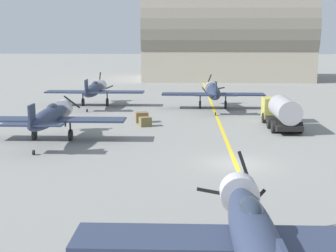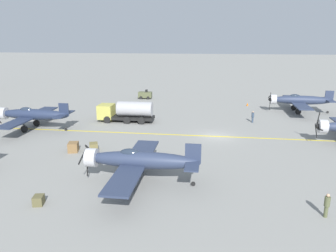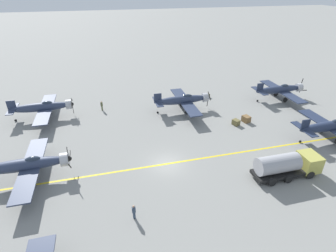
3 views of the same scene
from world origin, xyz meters
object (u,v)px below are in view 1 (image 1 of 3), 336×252
Objects in this scene: airplane_near_center at (253,235)px; supply_crate_outboard at (142,117)px; airplane_far_left at (94,90)px; supply_crate_by_tanker at (145,122)px; airplane_far_center at (213,92)px; fuel_tanker at (282,112)px; airplane_mid_left at (50,117)px; hangar at (225,38)px; supply_crate_mid_lane at (22,122)px.

airplane_near_center is 9.88× the size of supply_crate_outboard.
airplane_far_left is 43.90m from airplane_near_center.
supply_crate_by_tanker is (7.27, -12.80, -1.57)m from airplane_far_left.
airplane_far_center is at bearing -15.19° from airplane_far_left.
airplane_near_center is (-1.08, -40.02, 0.00)m from airplane_far_center.
airplane_far_left is 1.00× the size of airplane_near_center.
supply_crate_by_tanker is (-5.97, 29.06, -1.57)m from airplane_near_center.
airplane_near_center is 31.83m from supply_crate_outboard.
airplane_near_center is 1.50× the size of fuel_tanker.
supply_crate_outboard is (-7.57, -8.90, -1.51)m from airplane_far_center.
hangar is (18.84, 57.37, 6.10)m from airplane_mid_left.
airplane_far_center is 0.38× the size of hangar.
airplane_far_left is 9.88× the size of supply_crate_outboard.
supply_crate_outboard is at bearing 11.11° from supply_crate_mid_lane.
fuel_tanker is 24.54m from supply_crate_mid_lane.
airplane_mid_left is at bearing -54.13° from supply_crate_mid_lane.
hangar is at bearing 77.01° from supply_crate_by_tanker.
airplane_far_center is 11.78m from supply_crate_outboard.
airplane_near_center reaches higher than airplane_mid_left.
hangar is at bearing 74.32° from airplane_far_center.
fuel_tanker is at bearing -9.70° from supply_crate_outboard.
fuel_tanker is at bearing 78.39° from airplane_near_center.
airplane_far_center is at bearing 57.29° from supply_crate_by_tanker.
fuel_tanker is 9.50× the size of supply_crate_mid_lane.
supply_crate_outboard reaches higher than supply_crate_by_tanker.
airplane_far_center is 21.93m from supply_crate_mid_lane.
supply_crate_outboard reaches higher than supply_crate_mid_lane.
airplane_far_left is 14.25× the size of supply_crate_mid_lane.
hangar is at bearing 87.45° from airplane_near_center.
supply_crate_mid_lane is 56.61m from hangar.
airplane_near_center is at bearing -78.39° from supply_crate_by_tanker.
supply_crate_by_tanker is at bearing 0.69° from supply_crate_mid_lane.
airplane_far_center is at bearing 90.03° from airplane_near_center.
supply_crate_outboard is (6.60, 8.67, -1.51)m from airplane_mid_left.
supply_crate_outboard is at bearing 50.23° from airplane_mid_left.
supply_crate_mid_lane is at bearing 123.37° from airplane_mid_left.
supply_crate_outboard is (6.74, -10.73, -1.51)m from airplane_far_left.
supply_crate_mid_lane is 0.69× the size of supply_crate_outboard.
airplane_near_center reaches higher than airplane_far_center.
fuel_tanker reaches higher than supply_crate_by_tanker.
airplane_far_left is 1.50× the size of fuel_tanker.
supply_crate_outboard is at bearing -139.38° from airplane_far_center.
supply_crate_mid_lane is 11.48m from supply_crate_outboard.
airplane_far_center is 1.50× the size of fuel_tanker.
airplane_mid_left is 26.00m from airplane_near_center.
supply_crate_outboard is at bearing -104.11° from hangar.
hangar is (18.98, 37.97, 6.10)m from airplane_far_left.
supply_crate_mid_lane is (-17.76, 28.92, -1.66)m from airplane_near_center.
airplane_far_center is 40.04m from airplane_near_center.
airplane_mid_left is at bearing -137.18° from supply_crate_by_tanker.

